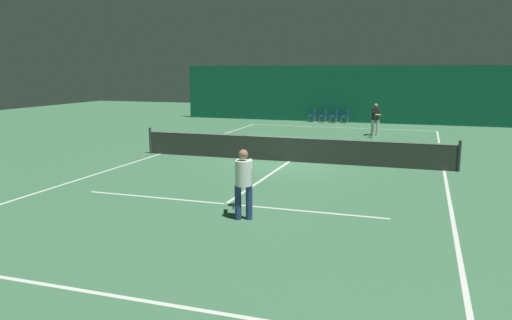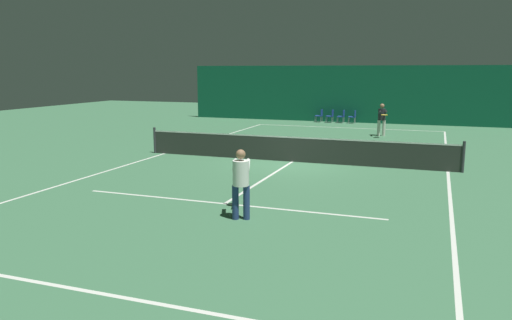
{
  "view_description": "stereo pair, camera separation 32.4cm",
  "coord_description": "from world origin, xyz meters",
  "px_view_note": "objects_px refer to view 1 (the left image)",
  "views": [
    {
      "loc": [
        4.72,
        -17.98,
        3.41
      ],
      "look_at": [
        0.36,
        -5.02,
        0.94
      ],
      "focal_mm": 35.0,
      "sensor_mm": 36.0,
      "label": 1
    },
    {
      "loc": [
        5.03,
        -17.87,
        3.41
      ],
      "look_at": [
        0.36,
        -5.02,
        0.94
      ],
      "focal_mm": 35.0,
      "sensor_mm": 36.0,
      "label": 2
    }
  ],
  "objects_px": {
    "courtside_chair_0": "(313,115)",
    "courtside_chair_3": "(346,116)",
    "player_far": "(376,117)",
    "courtside_chair_2": "(335,115)",
    "tennis_net": "(289,148)",
    "courtside_chair_1": "(324,115)",
    "player_near": "(243,179)"
  },
  "relations": [
    {
      "from": "courtside_chair_0",
      "to": "courtside_chair_3",
      "type": "distance_m",
      "value": 2.2
    },
    {
      "from": "player_far",
      "to": "courtside_chair_0",
      "type": "xyz_separation_m",
      "value": [
        -4.6,
        5.83,
        -0.5
      ]
    },
    {
      "from": "courtside_chair_2",
      "to": "courtside_chair_3",
      "type": "distance_m",
      "value": 0.73
    },
    {
      "from": "tennis_net",
      "to": "courtside_chair_2",
      "type": "bearing_deg",
      "value": 93.15
    },
    {
      "from": "tennis_net",
      "to": "courtside_chair_2",
      "type": "relative_size",
      "value": 14.29
    },
    {
      "from": "courtside_chair_2",
      "to": "courtside_chair_1",
      "type": "bearing_deg",
      "value": -90.0
    },
    {
      "from": "tennis_net",
      "to": "player_near",
      "type": "relative_size",
      "value": 7.32
    },
    {
      "from": "courtside_chair_3",
      "to": "player_far",
      "type": "bearing_deg",
      "value": 22.42
    },
    {
      "from": "player_near",
      "to": "courtside_chair_0",
      "type": "relative_size",
      "value": 1.95
    },
    {
      "from": "player_far",
      "to": "courtside_chair_2",
      "type": "height_order",
      "value": "player_far"
    },
    {
      "from": "courtside_chair_1",
      "to": "courtside_chair_3",
      "type": "distance_m",
      "value": 1.47
    },
    {
      "from": "player_near",
      "to": "courtside_chair_0",
      "type": "bearing_deg",
      "value": -10.49
    },
    {
      "from": "tennis_net",
      "to": "courtside_chair_1",
      "type": "xyz_separation_m",
      "value": [
        -1.54,
        14.65,
        -0.03
      ]
    },
    {
      "from": "player_near",
      "to": "courtside_chair_1",
      "type": "height_order",
      "value": "player_near"
    },
    {
      "from": "tennis_net",
      "to": "player_near",
      "type": "bearing_deg",
      "value": -83.26
    },
    {
      "from": "courtside_chair_1",
      "to": "courtside_chair_2",
      "type": "height_order",
      "value": "same"
    },
    {
      "from": "courtside_chair_3",
      "to": "courtside_chair_2",
      "type": "bearing_deg",
      "value": -90.0
    },
    {
      "from": "player_near",
      "to": "courtside_chair_1",
      "type": "bearing_deg",
      "value": -12.36
    },
    {
      "from": "player_near",
      "to": "player_far",
      "type": "xyz_separation_m",
      "value": [
        1.45,
        16.3,
        0.03
      ]
    },
    {
      "from": "player_far",
      "to": "courtside_chair_3",
      "type": "height_order",
      "value": "player_far"
    },
    {
      "from": "player_near",
      "to": "courtside_chair_0",
      "type": "distance_m",
      "value": 22.35
    },
    {
      "from": "player_far",
      "to": "courtside_chair_0",
      "type": "height_order",
      "value": "player_far"
    },
    {
      "from": "courtside_chair_0",
      "to": "courtside_chair_3",
      "type": "relative_size",
      "value": 1.0
    },
    {
      "from": "player_near",
      "to": "player_far",
      "type": "relative_size",
      "value": 0.97
    },
    {
      "from": "tennis_net",
      "to": "courtside_chair_0",
      "type": "xyz_separation_m",
      "value": [
        -2.27,
        14.65,
        -0.03
      ]
    },
    {
      "from": "tennis_net",
      "to": "courtside_chair_1",
      "type": "relative_size",
      "value": 14.29
    },
    {
      "from": "courtside_chair_0",
      "to": "courtside_chair_1",
      "type": "bearing_deg",
      "value": 90.0
    },
    {
      "from": "player_far",
      "to": "player_near",
      "type": "bearing_deg",
      "value": -17.82
    },
    {
      "from": "courtside_chair_1",
      "to": "courtside_chair_2",
      "type": "relative_size",
      "value": 1.0
    },
    {
      "from": "player_far",
      "to": "courtside_chair_1",
      "type": "height_order",
      "value": "player_far"
    },
    {
      "from": "tennis_net",
      "to": "courtside_chair_2",
      "type": "xyz_separation_m",
      "value": [
        -0.81,
        14.65,
        -0.03
      ]
    },
    {
      "from": "tennis_net",
      "to": "courtside_chair_2",
      "type": "distance_m",
      "value": 14.67
    }
  ]
}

